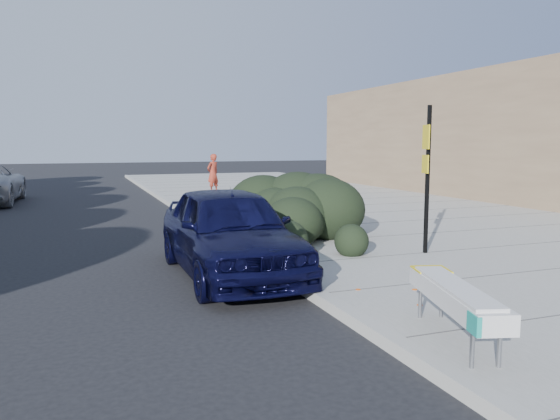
{
  "coord_description": "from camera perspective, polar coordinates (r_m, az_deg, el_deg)",
  "views": [
    {
      "loc": [
        -3.32,
        -9.08,
        2.34
      ],
      "look_at": [
        0.53,
        1.17,
        1.0
      ],
      "focal_mm": 35.0,
      "sensor_mm": 36.0,
      "label": 1
    }
  ],
  "objects": [
    {
      "name": "sidewalk_near",
      "position": [
        16.82,
        11.65,
        -0.9
      ],
      "size": [
        11.2,
        50.0,
        0.15
      ],
      "primitive_type": "cube",
      "color": "gray",
      "rests_on": "ground"
    },
    {
      "name": "sedan_navy",
      "position": [
        9.71,
        -5.31,
        -2.19
      ],
      "size": [
        1.9,
        4.69,
        1.59
      ],
      "primitive_type": "imported",
      "rotation": [
        0.0,
        0.0,
        0.0
      ],
      "color": "black",
      "rests_on": "ground"
    },
    {
      "name": "bike_rack",
      "position": [
        13.62,
        1.04,
        0.38
      ],
      "size": [
        0.22,
        0.7,
        1.04
      ],
      "rotation": [
        0.0,
        0.0,
        0.23
      ],
      "color": "black",
      "rests_on": "sidewalk_near"
    },
    {
      "name": "curb_near",
      "position": [
        14.64,
        -7.25,
        -1.93
      ],
      "size": [
        0.22,
        50.0,
        0.17
      ],
      "primitive_type": "cube",
      "color": "#9E9E99",
      "rests_on": "ground"
    },
    {
      "name": "bench",
      "position": [
        6.46,
        17.88,
        -8.62
      ],
      "size": [
        1.0,
        2.09,
        0.62
      ],
      "rotation": [
        0.0,
        0.0,
        -0.29
      ],
      "color": "gray",
      "rests_on": "sidewalk_near"
    },
    {
      "name": "pedestrian",
      "position": [
        24.29,
        -7.03,
        3.81
      ],
      "size": [
        0.75,
        0.69,
        1.73
      ],
      "primitive_type": "imported",
      "rotation": [
        0.0,
        0.0,
        3.71
      ],
      "color": "maroon",
      "rests_on": "sidewalk_near"
    },
    {
      "name": "hedge",
      "position": [
        12.61,
        1.98,
        0.89
      ],
      "size": [
        3.36,
        4.98,
        1.71
      ],
      "primitive_type": "ellipsoid",
      "rotation": [
        0.0,
        0.0,
        0.26
      ],
      "color": "black",
      "rests_on": "sidewalk_near"
    },
    {
      "name": "ground",
      "position": [
        9.94,
        -0.51,
        -6.63
      ],
      "size": [
        120.0,
        120.0,
        0.0
      ],
      "primitive_type": "plane",
      "color": "black",
      "rests_on": "ground"
    },
    {
      "name": "sign_post",
      "position": [
        11.19,
        15.1,
        3.97
      ],
      "size": [
        0.15,
        0.33,
        2.93
      ],
      "rotation": [
        0.0,
        0.0,
        -0.25
      ],
      "color": "black",
      "rests_on": "sidewalk_near"
    }
  ]
}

